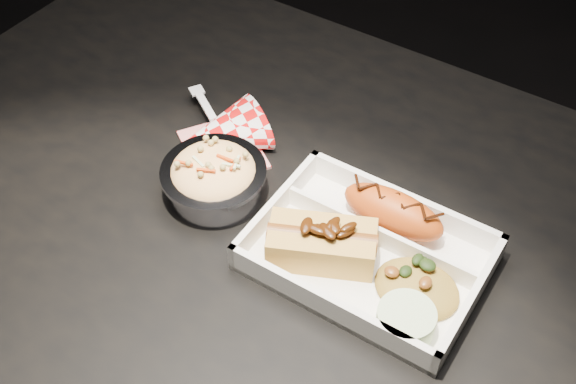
# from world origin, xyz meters

# --- Properties ---
(dining_table) EXTENTS (1.20, 0.80, 0.75)m
(dining_table) POSITION_xyz_m (0.00, 0.00, 0.66)
(dining_table) COLOR black
(dining_table) RESTS_ON ground
(food_tray) EXTENTS (0.25, 0.18, 0.04)m
(food_tray) POSITION_xyz_m (0.08, 0.02, 0.76)
(food_tray) COLOR white
(food_tray) RESTS_ON dining_table
(fried_pastry) EXTENTS (0.12, 0.05, 0.05)m
(fried_pastry) POSITION_xyz_m (0.08, 0.07, 0.78)
(fried_pastry) COLOR #BF4A13
(fried_pastry) RESTS_ON food_tray
(hotdog) EXTENTS (0.13, 0.10, 0.06)m
(hotdog) POSITION_xyz_m (0.04, -0.01, 0.78)
(hotdog) COLOR gold
(hotdog) RESTS_ON food_tray
(fried_rice_mound) EXTENTS (0.09, 0.08, 0.03)m
(fried_rice_mound) POSITION_xyz_m (0.15, 0.01, 0.77)
(fried_rice_mound) COLOR #A78130
(fried_rice_mound) RESTS_ON food_tray
(cupcake_liner) EXTENTS (0.06, 0.06, 0.03)m
(cupcake_liner) POSITION_xyz_m (0.16, -0.04, 0.77)
(cupcake_liner) COLOR beige
(cupcake_liner) RESTS_ON food_tray
(foil_coleslaw_cup) EXTENTS (0.13, 0.13, 0.07)m
(foil_coleslaw_cup) POSITION_xyz_m (-0.12, 0.01, 0.78)
(foil_coleslaw_cup) COLOR silver
(foil_coleslaw_cup) RESTS_ON dining_table
(napkin_fork) EXTENTS (0.17, 0.15, 0.10)m
(napkin_fork) POSITION_xyz_m (-0.17, 0.08, 0.77)
(napkin_fork) COLOR red
(napkin_fork) RESTS_ON dining_table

